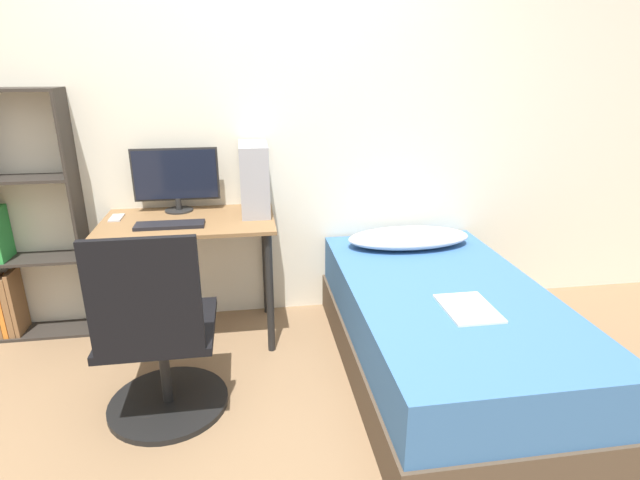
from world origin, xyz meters
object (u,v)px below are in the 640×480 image
object	(u,v)px
office_chair	(160,349)
pc_tower	(254,179)
bed	(443,332)
monitor	(176,177)
bookshelf	(4,229)
keyboard	(170,225)

from	to	relation	value
office_chair	pc_tower	size ratio (longest dim) A/B	2.34
bed	office_chair	bearing A→B (deg)	-174.76
monitor	pc_tower	xyz separation A→B (m)	(0.47, -0.10, -0.00)
office_chair	bed	world-z (taller)	office_chair
bookshelf	monitor	world-z (taller)	bookshelf
monitor	pc_tower	world-z (taller)	pc_tower
monitor	keyboard	xyz separation A→B (m)	(-0.02, -0.32, -0.20)
monitor	pc_tower	distance (m)	0.48
bed	keyboard	bearing A→B (deg)	161.06
pc_tower	bookshelf	bearing A→B (deg)	176.64
office_chair	monitor	world-z (taller)	monitor
bookshelf	office_chair	bearing A→B (deg)	-43.40
office_chair	keyboard	distance (m)	0.76
bookshelf	pc_tower	size ratio (longest dim) A/B	3.59
bookshelf	bed	xyz separation A→B (m)	(2.48, -0.81, -0.45)
bed	monitor	xyz separation A→B (m)	(-1.45, 0.82, 0.73)
keyboard	pc_tower	distance (m)	0.57
monitor	pc_tower	bearing A→B (deg)	-11.98
office_chair	keyboard	xyz separation A→B (m)	(0.01, 0.64, 0.42)
keyboard	pc_tower	world-z (taller)	pc_tower
bed	keyboard	xyz separation A→B (m)	(-1.47, 0.50, 0.53)
keyboard	bookshelf	bearing A→B (deg)	163.09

